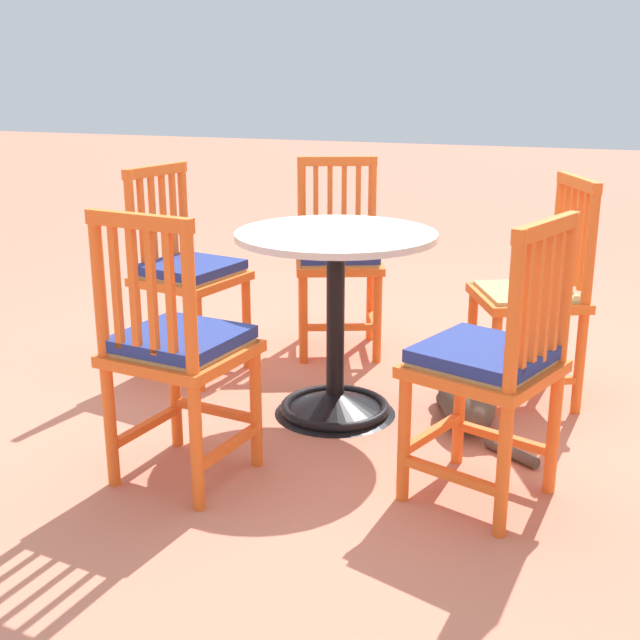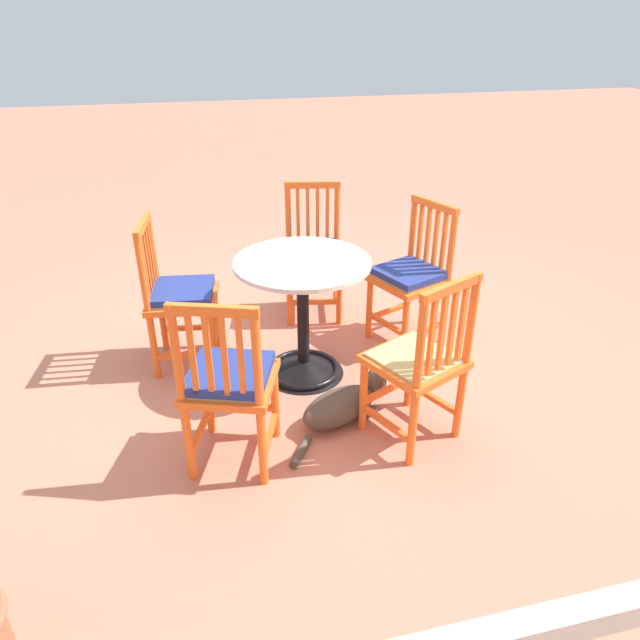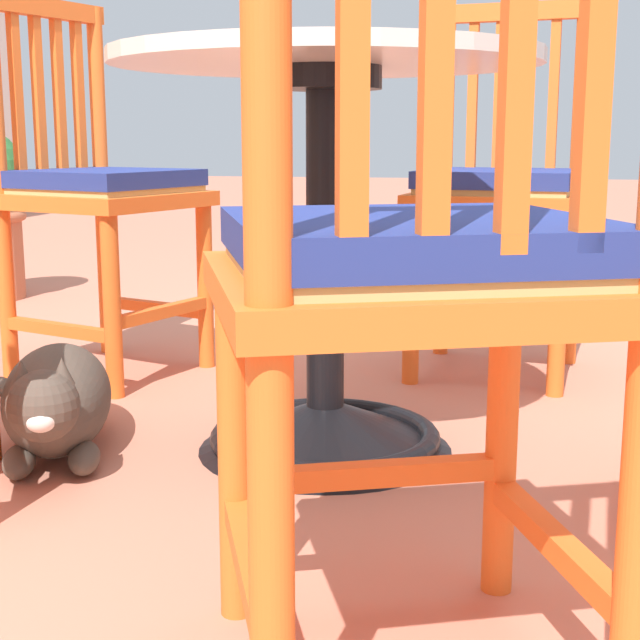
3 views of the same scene
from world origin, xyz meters
TOP-DOWN VIEW (x-y plane):
  - ground_plane at (0.00, 0.00)m, footprint 24.00×24.00m
  - cafe_table at (0.04, 0.09)m, footprint 0.76×0.76m
  - orange_chair_by_planter at (0.52, 0.75)m, footprint 0.51×0.51m
  - orange_chair_tucked_in at (-0.71, -0.15)m, footprint 0.52×0.52m
  - orange_chair_near_fence at (0.72, -0.21)m, footprint 0.45×0.45m
  - tabby_cat at (-0.07, 0.58)m, footprint 0.63×0.49m

SIDE VIEW (x-z plane):
  - ground_plane at x=0.00m, z-range 0.00..0.00m
  - tabby_cat at x=-0.07m, z-range -0.02..0.21m
  - cafe_table at x=0.04m, z-range -0.08..0.65m
  - orange_chair_by_planter at x=0.52m, z-range -0.01..0.90m
  - orange_chair_tucked_in at x=-0.71m, z-range -0.01..0.90m
  - orange_chair_near_fence at x=0.72m, z-range -0.01..0.90m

